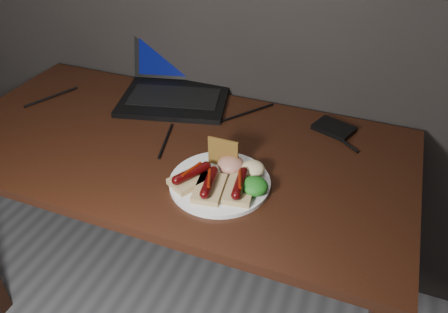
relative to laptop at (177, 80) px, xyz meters
The scene contains 12 objects.
desk 0.35m from the laptop, 66.63° to the right, with size 1.40×0.70×0.75m.
laptop is the anchor object (origin of this frame).
hard_drive 0.57m from the laptop, ahead, with size 0.12×0.08×0.02m, color black.
desk_cables 0.20m from the laptop, 54.64° to the right, with size 1.10×0.42×0.01m.
plate 0.54m from the laptop, 51.96° to the right, with size 0.27×0.27×0.01m, color silver.
bread_sausage_left 0.52m from the laptop, 59.75° to the right, with size 0.12×0.13×0.04m.
bread_sausage_center 0.57m from the laptop, 55.68° to the right, with size 0.09×0.12×0.04m.
bread_sausage_right 0.59m from the laptop, 48.51° to the right, with size 0.09×0.12×0.04m.
crispbread 0.47m from the laptop, 48.67° to the right, with size 0.09×0.01×0.09m, color olive.
salad_greens 0.61m from the laptop, 45.25° to the right, with size 0.07×0.07×0.04m, color #105111.
salsa_mound 0.50m from the laptop, 47.30° to the right, with size 0.07×0.07×0.04m, color maroon.
coleslaw_mound 0.54m from the laptop, 42.13° to the right, with size 0.06×0.06×0.04m, color white.
Camera 1 is at (0.54, 0.43, 1.49)m, focal length 35.00 mm.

